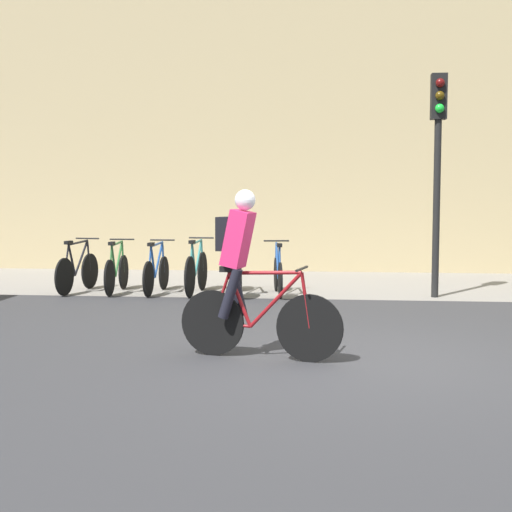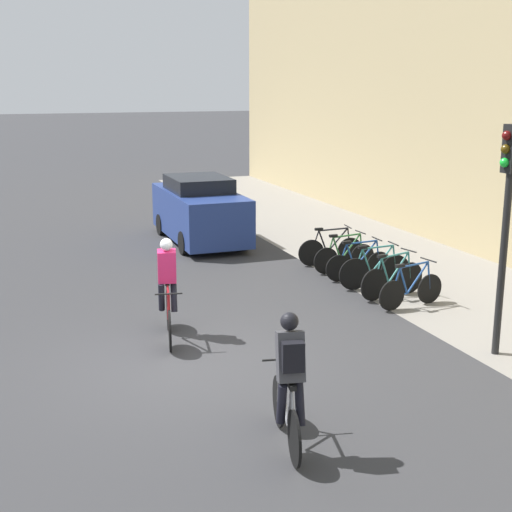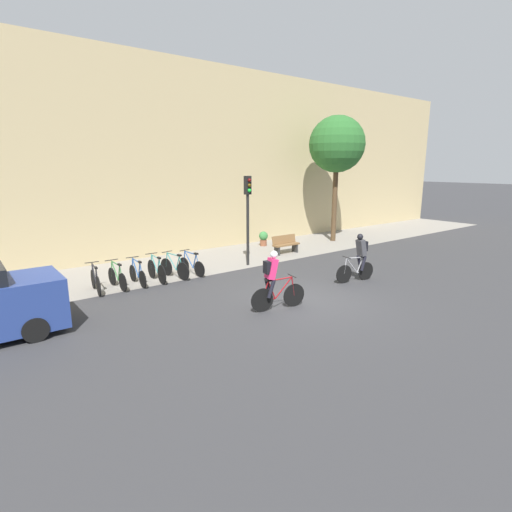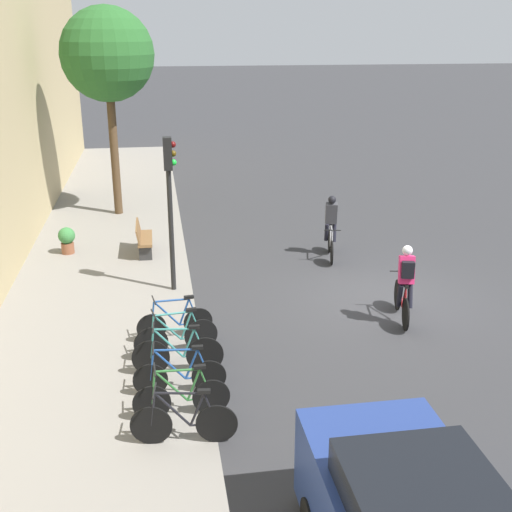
{
  "view_description": "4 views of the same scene",
  "coord_description": "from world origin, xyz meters",
  "px_view_note": "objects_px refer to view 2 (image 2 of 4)",
  "views": [
    {
      "loc": [
        -0.4,
        -7.45,
        1.71
      ],
      "look_at": [
        -1.38,
        2.18,
        0.92
      ],
      "focal_mm": 50.0,
      "sensor_mm": 36.0,
      "label": 1
    },
    {
      "loc": [
        10.54,
        -2.68,
        4.41
      ],
      "look_at": [
        -1.24,
        1.67,
        1.35
      ],
      "focal_mm": 50.0,
      "sensor_mm": 36.0,
      "label": 2
    },
    {
      "loc": [
        -8.54,
        -8.54,
        4.16
      ],
      "look_at": [
        -0.96,
        1.28,
        1.38
      ],
      "focal_mm": 28.0,
      "sensor_mm": 36.0,
      "label": 3
    },
    {
      "loc": [
        -13.52,
        5.24,
        6.17
      ],
      "look_at": [
        -0.7,
        3.21,
        1.54
      ],
      "focal_mm": 45.0,
      "sensor_mm": 36.0,
      "label": 4
    }
  ],
  "objects_px": {
    "parked_bike_2": "(359,263)",
    "parked_car": "(200,211)",
    "cyclist_grey": "(289,379)",
    "cyclist_pink": "(168,285)",
    "parked_bike_4": "(392,278)",
    "parked_bike_3": "(375,270)",
    "parked_bike_1": "(344,256)",
    "parked_bike_5": "(411,289)",
    "parked_bike_0": "(331,249)",
    "traffic_light_pole": "(507,199)"
  },
  "relations": [
    {
      "from": "cyclist_pink",
      "to": "parked_car",
      "type": "height_order",
      "value": "parked_car"
    },
    {
      "from": "parked_bike_1",
      "to": "parked_bike_3",
      "type": "height_order",
      "value": "parked_bike_3"
    },
    {
      "from": "parked_bike_1",
      "to": "parked_bike_3",
      "type": "xyz_separation_m",
      "value": [
        1.46,
        0.0,
        0.02
      ]
    },
    {
      "from": "parked_bike_1",
      "to": "parked_bike_0",
      "type": "bearing_deg",
      "value": 179.99
    },
    {
      "from": "parked_bike_0",
      "to": "parked_bike_4",
      "type": "relative_size",
      "value": 1.0
    },
    {
      "from": "cyclist_pink",
      "to": "parked_bike_4",
      "type": "relative_size",
      "value": 1.08
    },
    {
      "from": "cyclist_pink",
      "to": "parked_car",
      "type": "xyz_separation_m",
      "value": [
        -7.32,
        2.67,
        -0.05
      ]
    },
    {
      "from": "parked_bike_5",
      "to": "cyclist_grey",
      "type": "bearing_deg",
      "value": -45.47
    },
    {
      "from": "parked_bike_1",
      "to": "traffic_light_pole",
      "type": "distance_m",
      "value": 6.05
    },
    {
      "from": "parked_bike_1",
      "to": "parked_bike_4",
      "type": "distance_m",
      "value": 2.19
    },
    {
      "from": "parked_bike_3",
      "to": "traffic_light_pole",
      "type": "relative_size",
      "value": 0.45
    },
    {
      "from": "cyclist_grey",
      "to": "parked_bike_2",
      "type": "relative_size",
      "value": 1.08
    },
    {
      "from": "parked_bike_3",
      "to": "parked_bike_2",
      "type": "bearing_deg",
      "value": -179.87
    },
    {
      "from": "cyclist_pink",
      "to": "parked_bike_1",
      "type": "height_order",
      "value": "cyclist_pink"
    },
    {
      "from": "parked_bike_0",
      "to": "parked_bike_1",
      "type": "height_order",
      "value": "parked_bike_0"
    },
    {
      "from": "parked_bike_0",
      "to": "parked_bike_1",
      "type": "relative_size",
      "value": 1.03
    },
    {
      "from": "parked_bike_5",
      "to": "traffic_light_pole",
      "type": "distance_m",
      "value": 3.51
    },
    {
      "from": "parked_bike_2",
      "to": "parked_bike_3",
      "type": "xyz_separation_m",
      "value": [
        0.73,
        0.0,
        0.03
      ]
    },
    {
      "from": "cyclist_pink",
      "to": "cyclist_grey",
      "type": "bearing_deg",
      "value": 5.41
    },
    {
      "from": "parked_bike_1",
      "to": "cyclist_grey",
      "type": "bearing_deg",
      "value": -31.61
    },
    {
      "from": "parked_bike_0",
      "to": "parked_bike_3",
      "type": "relative_size",
      "value": 0.97
    },
    {
      "from": "parked_bike_0",
      "to": "parked_car",
      "type": "xyz_separation_m",
      "value": [
        -3.68,
        -2.31,
        0.5
      ]
    },
    {
      "from": "parked_bike_0",
      "to": "parked_bike_2",
      "type": "bearing_deg",
      "value": -0.04
    },
    {
      "from": "cyclist_pink",
      "to": "parked_bike_5",
      "type": "xyz_separation_m",
      "value": [
        0.01,
        4.98,
        -0.56
      ]
    },
    {
      "from": "parked_bike_2",
      "to": "parked_car",
      "type": "xyz_separation_m",
      "value": [
        -5.14,
        -2.31,
        0.51
      ]
    },
    {
      "from": "parked_bike_1",
      "to": "parked_bike_4",
      "type": "bearing_deg",
      "value": 0.01
    },
    {
      "from": "parked_bike_4",
      "to": "parked_bike_2",
      "type": "bearing_deg",
      "value": -179.94
    },
    {
      "from": "cyclist_pink",
      "to": "parked_bike_4",
      "type": "xyz_separation_m",
      "value": [
        -0.72,
        4.98,
        -0.54
      ]
    },
    {
      "from": "cyclist_pink",
      "to": "parked_bike_5",
      "type": "bearing_deg",
      "value": 89.93
    },
    {
      "from": "parked_bike_3",
      "to": "parked_bike_4",
      "type": "height_order",
      "value": "parked_bike_3"
    },
    {
      "from": "parked_bike_3",
      "to": "parked_car",
      "type": "relative_size",
      "value": 0.4
    },
    {
      "from": "cyclist_grey",
      "to": "parked_car",
      "type": "xyz_separation_m",
      "value": [
        -11.81,
        2.25,
        -0.05
      ]
    },
    {
      "from": "parked_car",
      "to": "parked_bike_0",
      "type": "bearing_deg",
      "value": 32.15
    },
    {
      "from": "cyclist_pink",
      "to": "parked_car",
      "type": "relative_size",
      "value": 0.42
    },
    {
      "from": "cyclist_grey",
      "to": "parked_bike_4",
      "type": "relative_size",
      "value": 1.06
    },
    {
      "from": "parked_bike_4",
      "to": "parked_bike_1",
      "type": "bearing_deg",
      "value": -179.99
    },
    {
      "from": "parked_bike_2",
      "to": "parked_bike_5",
      "type": "relative_size",
      "value": 1.04
    },
    {
      "from": "cyclist_grey",
      "to": "parked_bike_1",
      "type": "xyz_separation_m",
      "value": [
        -7.4,
        4.56,
        -0.56
      ]
    },
    {
      "from": "cyclist_grey",
      "to": "parked_bike_0",
      "type": "bearing_deg",
      "value": 150.74
    },
    {
      "from": "parked_bike_1",
      "to": "parked_bike_4",
      "type": "xyz_separation_m",
      "value": [
        2.19,
        0.0,
        0.02
      ]
    },
    {
      "from": "traffic_light_pole",
      "to": "cyclist_grey",
      "type": "bearing_deg",
      "value": -68.4
    },
    {
      "from": "parked_bike_1",
      "to": "parked_bike_2",
      "type": "height_order",
      "value": "parked_bike_1"
    },
    {
      "from": "parked_bike_4",
      "to": "parked_car",
      "type": "height_order",
      "value": "parked_car"
    },
    {
      "from": "parked_bike_1",
      "to": "parked_car",
      "type": "relative_size",
      "value": 0.38
    },
    {
      "from": "parked_bike_2",
      "to": "parked_car",
      "type": "height_order",
      "value": "parked_car"
    },
    {
      "from": "cyclist_grey",
      "to": "parked_bike_3",
      "type": "distance_m",
      "value": 7.51
    },
    {
      "from": "cyclist_pink",
      "to": "traffic_light_pole",
      "type": "relative_size",
      "value": 0.47
    },
    {
      "from": "parked_bike_0",
      "to": "traffic_light_pole",
      "type": "bearing_deg",
      "value": -0.63
    },
    {
      "from": "cyclist_pink",
      "to": "parked_bike_2",
      "type": "bearing_deg",
      "value": 113.68
    },
    {
      "from": "parked_bike_0",
      "to": "traffic_light_pole",
      "type": "xyz_separation_m",
      "value": [
        6.36,
        -0.07,
        2.22
      ]
    }
  ]
}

